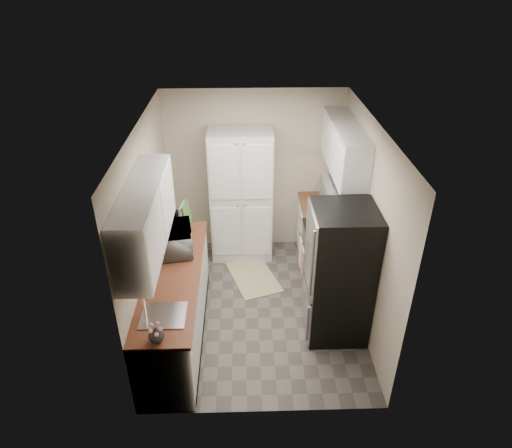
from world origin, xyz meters
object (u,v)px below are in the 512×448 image
pantry_cabinet (241,196)px  wine_bottle (176,218)px  electric_range (328,260)px  toaster_oven (330,197)px  microwave (176,239)px  refrigerator (339,274)px

pantry_cabinet → wine_bottle: pantry_cabinet is taller
electric_range → toaster_oven: size_ratio=3.05×
electric_range → wine_bottle: (-2.03, 0.15, 0.61)m
toaster_oven → microwave: bearing=-136.9°
electric_range → pantry_cabinet: bearing=141.8°
pantry_cabinet → toaster_oven: bearing=-4.6°
pantry_cabinet → microwave: 1.50m
electric_range → wine_bottle: wine_bottle is taller
pantry_cabinet → refrigerator: size_ratio=1.18×
pantry_cabinet → electric_range: 1.58m
electric_range → toaster_oven: bearing=82.0°
refrigerator → electric_range: bearing=87.5°
microwave → refrigerator: bearing=-113.1°
microwave → electric_range: bearing=-90.0°
microwave → pantry_cabinet: bearing=-42.0°
wine_bottle → refrigerator: bearing=-25.4°
electric_range → wine_bottle: bearing=175.9°
refrigerator → microwave: refrigerator is taller
pantry_cabinet → wine_bottle: (-0.86, -0.78, 0.09)m
refrigerator → microwave: size_ratio=3.02×
wine_bottle → toaster_oven: size_ratio=0.93×
pantry_cabinet → refrigerator: 2.07m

